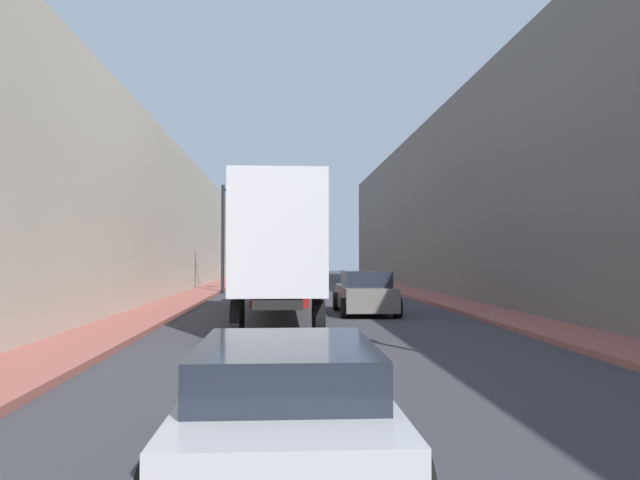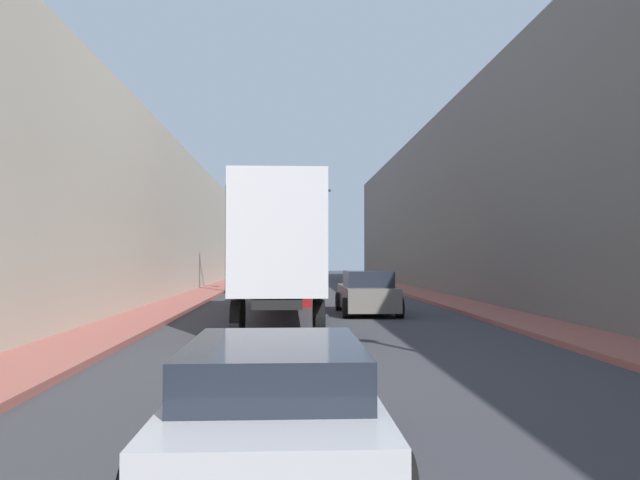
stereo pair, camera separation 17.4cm
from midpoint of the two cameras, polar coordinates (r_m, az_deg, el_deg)
sidewalk_right at (r=30.04m, az=11.48°, el=-5.42°), size 2.03×80.00×0.15m
sidewalk_left at (r=29.50m, az=-12.09°, el=-5.48°), size 2.03×80.00×0.15m
building_right at (r=31.35m, az=18.58°, el=4.01°), size 6.00×80.00×10.22m
building_left at (r=30.41m, az=-19.54°, el=2.26°), size 6.00×80.00×8.18m
semi_truck at (r=21.53m, az=-3.35°, el=-0.82°), size 2.44×13.61×4.27m
sedan_car at (r=6.31m, az=-3.32°, el=-14.94°), size 2.10×4.37×1.27m
suv_car at (r=23.20m, az=4.55°, el=-4.87°), size 2.08×4.54×1.60m
traffic_signal_gantry at (r=36.62m, az=-5.81°, el=2.20°), size 6.16×0.35×6.33m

